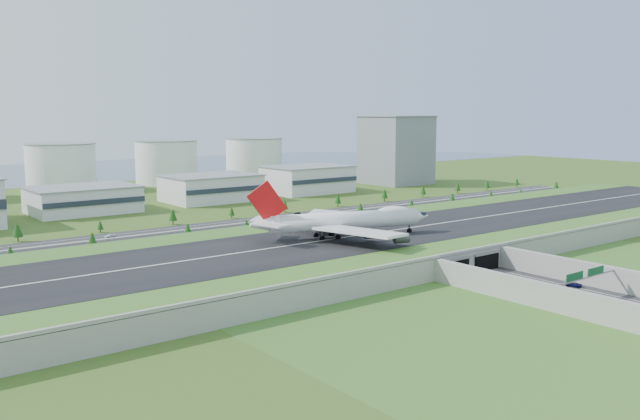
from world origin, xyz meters
TOP-DOWN VIEW (x-y plane):
  - ground at (0.00, 0.00)m, footprint 1200.00×1200.00m
  - airfield_deck at (0.00, -0.09)m, footprint 520.00×100.00m
  - underpass_road at (0.00, -99.42)m, footprint 38.80×120.40m
  - sign_gantry_near at (0.00, -95.04)m, footprint 38.70×0.70m
  - north_expressway at (0.00, 95.00)m, footprint 560.00×36.00m
  - tree_row at (14.02, 94.92)m, footprint 503.52×48.67m
  - hangar_mid_a at (-60.00, 190.00)m, footprint 58.00×42.00m
  - hangar_mid_b at (25.00, 190.00)m, footprint 58.00×42.00m
  - hangar_mid_c at (105.00, 190.00)m, footprint 58.00×42.00m
  - office_tower at (200.00, 195.00)m, footprint 46.00×46.00m
  - fuel_tank_b at (-35.00, 310.00)m, footprint 50.00×50.00m
  - fuel_tank_c at (50.00, 310.00)m, footprint 50.00×50.00m
  - fuel_tank_d at (135.00, 310.00)m, footprint 50.00×50.00m
  - bay_water at (0.00, 480.00)m, footprint 1200.00×260.00m
  - boeing_747 at (-17.86, 1.28)m, footprint 77.47×72.13m
  - car_0 at (-10.79, -84.20)m, footprint 2.91×4.83m
  - car_1 at (-10.44, -117.34)m, footprint 3.31×4.88m
  - car_2 at (12.14, -83.97)m, footprint 3.96×5.88m
  - car_5 at (33.14, 104.04)m, footprint 4.97×2.42m
  - car_6 at (221.81, 86.50)m, footprint 5.90×2.96m
  - car_7 at (-77.87, 101.55)m, footprint 5.18×2.58m

SIDE VIEW (x-z plane):
  - ground at x=0.00m, z-range 0.00..0.00m
  - bay_water at x=0.00m, z-range 0.00..0.06m
  - north_expressway at x=0.00m, z-range 0.00..0.12m
  - car_7 at x=-77.87m, z-range 0.12..1.56m
  - car_2 at x=12.14m, z-range 0.12..1.62m
  - car_1 at x=-10.44m, z-range 0.12..1.64m
  - car_0 at x=-10.79m, z-range 0.12..1.66m
  - car_5 at x=33.14m, z-range 0.12..1.69m
  - car_6 at x=221.81m, z-range 0.12..1.72m
  - underpass_road at x=0.00m, z-range -0.57..7.43m
  - airfield_deck at x=0.00m, z-range -0.48..8.72m
  - tree_row at x=14.02m, z-range 0.53..8.99m
  - sign_gantry_near at x=0.00m, z-range 2.05..11.85m
  - hangar_mid_a at x=-60.00m, z-range 0.00..15.00m
  - hangar_mid_b at x=25.00m, z-range 0.00..17.00m
  - hangar_mid_c at x=105.00m, z-range 0.00..19.00m
  - boeing_747 at x=-17.86m, z-range 2.61..27.31m
  - fuel_tank_b at x=-35.00m, z-range 0.00..35.00m
  - fuel_tank_c at x=50.00m, z-range 0.00..35.00m
  - fuel_tank_d at x=135.00m, z-range 0.00..35.00m
  - office_tower at x=200.00m, z-range 0.00..55.00m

